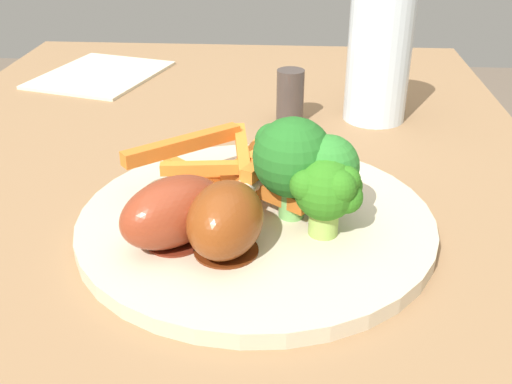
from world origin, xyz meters
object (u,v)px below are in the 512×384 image
(broccoli_floret_middle, at_px, (329,190))
(broccoli_floret_back, at_px, (324,168))
(water_glass, at_px, (379,58))
(dining_table, at_px, (191,349))
(pepper_shaker, at_px, (290,96))
(dinner_plate, at_px, (256,222))
(broccoli_floret_front, at_px, (292,157))
(carrot_fries_pile, at_px, (242,165))
(chicken_drumstick_near, at_px, (178,210))
(chicken_drumstick_far, at_px, (228,217))

(broccoli_floret_middle, relative_size, broccoli_floret_back, 0.86)
(broccoli_floret_back, relative_size, water_glass, 0.50)
(dining_table, height_order, pepper_shaker, pepper_shaker)
(broccoli_floret_middle, distance_m, water_glass, 0.28)
(dinner_plate, height_order, pepper_shaker, pepper_shaker)
(broccoli_floret_back, xyz_separation_m, water_glass, (-0.25, 0.07, 0.01))
(broccoli_floret_back, bearing_deg, water_glass, 165.42)
(broccoli_floret_front, distance_m, water_glass, 0.26)
(broccoli_floret_back, relative_size, carrot_fries_pile, 0.42)
(broccoli_floret_back, height_order, pepper_shaker, broccoli_floret_back)
(dinner_plate, distance_m, chicken_drumstick_near, 0.07)
(carrot_fries_pile, xyz_separation_m, chicken_drumstick_far, (0.10, -0.00, 0.01))
(chicken_drumstick_near, height_order, pepper_shaker, chicken_drumstick_near)
(dining_table, height_order, broccoli_floret_middle, broccoli_floret_middle)
(dining_table, distance_m, chicken_drumstick_near, 0.15)
(broccoli_floret_front, distance_m, chicken_drumstick_near, 0.09)
(dinner_plate, relative_size, water_glass, 1.99)
(water_glass, bearing_deg, broccoli_floret_back, -14.58)
(broccoli_floret_middle, distance_m, broccoli_floret_back, 0.02)
(dining_table, xyz_separation_m, carrot_fries_pile, (-0.06, 0.04, 0.15))
(dining_table, distance_m, broccoli_floret_front, 0.20)
(broccoli_floret_middle, xyz_separation_m, water_glass, (-0.27, 0.06, 0.02))
(broccoli_floret_front, distance_m, broccoli_floret_middle, 0.04)
(broccoli_floret_back, bearing_deg, chicken_drumstick_far, -58.32)
(chicken_drumstick_near, bearing_deg, broccoli_floret_middle, 97.50)
(water_glass, xyz_separation_m, pepper_shaker, (0.02, -0.09, -0.04))
(broccoli_floret_middle, bearing_deg, dining_table, -96.23)
(dining_table, distance_m, pepper_shaker, 0.29)
(water_glass, height_order, pepper_shaker, water_glass)
(broccoli_floret_front, relative_size, broccoli_floret_back, 1.15)
(dining_table, relative_size, carrot_fries_pile, 7.04)
(broccoli_floret_back, xyz_separation_m, chicken_drumstick_near, (0.03, -0.10, -0.02))
(pepper_shaker, bearing_deg, broccoli_floret_front, 1.24)
(broccoli_floret_front, height_order, carrot_fries_pile, broccoli_floret_front)
(chicken_drumstick_far, distance_m, water_glass, 0.32)
(chicken_drumstick_far, bearing_deg, carrot_fries_pile, 179.34)
(broccoli_floret_back, bearing_deg, chicken_drumstick_near, -72.44)
(broccoli_floret_middle, xyz_separation_m, pepper_shaker, (-0.25, -0.03, -0.02))
(dining_table, bearing_deg, broccoli_floret_middle, 83.77)
(broccoli_floret_front, distance_m, chicken_drumstick_far, 0.07)
(broccoli_floret_middle, bearing_deg, dinner_plate, -114.68)
(chicken_drumstick_far, xyz_separation_m, pepper_shaker, (-0.28, 0.04, -0.01))
(dinner_plate, xyz_separation_m, broccoli_floret_middle, (0.02, 0.05, 0.04))
(chicken_drumstick_near, distance_m, chicken_drumstick_far, 0.04)
(dining_table, xyz_separation_m, dinner_plate, (-0.01, 0.06, 0.12))
(dining_table, height_order, water_glass, water_glass)
(broccoli_floret_back, bearing_deg, pepper_shaker, -173.20)
(broccoli_floret_back, bearing_deg, broccoli_floret_middle, 9.08)
(water_glass, bearing_deg, carrot_fries_pile, -33.62)
(chicken_drumstick_far, distance_m, pepper_shaker, 0.28)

